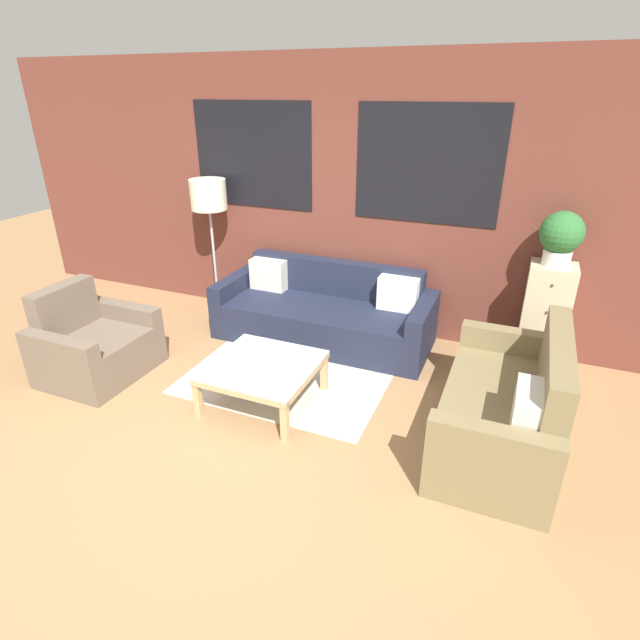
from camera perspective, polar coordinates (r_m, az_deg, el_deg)
The scene contains 10 objects.
ground_plane at distance 4.01m, azimuth -11.53°, elevation -13.49°, with size 16.00×16.00×0.00m, color #9E754C.
wall_back_brick at distance 5.42m, azimuth 1.75°, elevation 13.78°, with size 8.40×0.09×2.80m.
rug at distance 4.83m, azimuth -2.96°, elevation -5.65°, with size 1.83×1.65×0.00m.
couch_dark at distance 5.31m, azimuth 0.53°, elevation 0.67°, with size 2.26×0.88×0.78m.
settee_vintage at distance 3.98m, azimuth 20.49°, elevation -9.57°, with size 0.80×1.59×0.92m.
armchair_corner at distance 5.10m, azimuth -24.37°, elevation -2.77°, with size 0.80×0.93×0.84m.
coffee_table at distance 4.22m, azimuth -6.54°, elevation -5.67°, with size 0.86×0.86×0.38m.
floor_lamp at distance 5.81m, azimuth -12.60°, elevation 13.31°, with size 0.40×0.40×1.56m.
drawer_cabinet at distance 5.10m, azimuth 24.23°, elevation 0.25°, with size 0.40×0.38×1.03m.
potted_plant at distance 4.86m, azimuth 25.85°, elevation 8.65°, with size 0.37×0.37×0.48m.
Camera 1 is at (1.90, -2.53, 2.47)m, focal length 28.00 mm.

